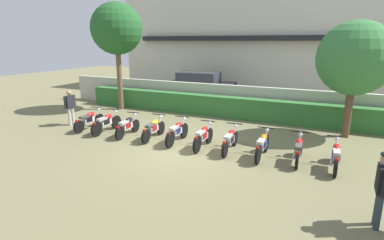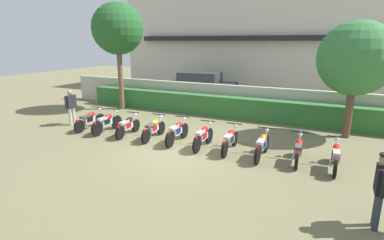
# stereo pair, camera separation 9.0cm
# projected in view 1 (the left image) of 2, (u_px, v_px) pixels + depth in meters

# --- Properties ---
(ground) EXTENTS (60.00, 60.00, 0.00)m
(ground) POSITION_uv_depth(u_px,v_px,m) (179.00, 152.00, 11.13)
(ground) COLOR olive
(building) EXTENTS (23.37, 6.50, 7.79)m
(building) POSITION_uv_depth(u_px,v_px,m) (272.00, 41.00, 23.98)
(building) COLOR beige
(building) RESTS_ON ground
(compound_wall) EXTENTS (22.20, 0.30, 1.61)m
(compound_wall) POSITION_uv_depth(u_px,v_px,m) (234.00, 100.00, 16.63)
(compound_wall) COLOR #BCB7A8
(compound_wall) RESTS_ON ground
(hedge_row) EXTENTS (17.76, 0.70, 1.09)m
(hedge_row) POSITION_uv_depth(u_px,v_px,m) (230.00, 107.00, 16.08)
(hedge_row) COLOR #337033
(hedge_row) RESTS_ON ground
(parked_car) EXTENTS (4.59, 2.26, 1.89)m
(parked_car) POSITION_uv_depth(u_px,v_px,m) (201.00, 86.00, 20.77)
(parked_car) COLOR black
(parked_car) RESTS_ON ground
(tree_near_inspector) EXTENTS (2.88, 2.88, 6.04)m
(tree_near_inspector) POSITION_uv_depth(u_px,v_px,m) (117.00, 29.00, 17.05)
(tree_near_inspector) COLOR brown
(tree_near_inspector) RESTS_ON ground
(tree_far_side) EXTENTS (2.98, 2.98, 4.75)m
(tree_far_side) POSITION_uv_depth(u_px,v_px,m) (355.00, 59.00, 12.16)
(tree_far_side) COLOR brown
(tree_far_side) RESTS_ON ground
(motorcycle_in_row_0) EXTENTS (0.60, 1.93, 0.95)m
(motorcycle_in_row_0) POSITION_uv_depth(u_px,v_px,m) (89.00, 120.00, 13.89)
(motorcycle_in_row_0) COLOR black
(motorcycle_in_row_0) RESTS_ON ground
(motorcycle_in_row_1) EXTENTS (0.60, 1.93, 0.97)m
(motorcycle_in_row_1) POSITION_uv_depth(u_px,v_px,m) (106.00, 122.00, 13.41)
(motorcycle_in_row_1) COLOR black
(motorcycle_in_row_1) RESTS_ON ground
(motorcycle_in_row_2) EXTENTS (0.60, 1.79, 0.94)m
(motorcycle_in_row_2) POSITION_uv_depth(u_px,v_px,m) (127.00, 126.00, 12.94)
(motorcycle_in_row_2) COLOR black
(motorcycle_in_row_2) RESTS_ON ground
(motorcycle_in_row_3) EXTENTS (0.60, 1.88, 0.95)m
(motorcycle_in_row_3) POSITION_uv_depth(u_px,v_px,m) (153.00, 129.00, 12.52)
(motorcycle_in_row_3) COLOR black
(motorcycle_in_row_3) RESTS_ON ground
(motorcycle_in_row_4) EXTENTS (0.60, 1.95, 0.97)m
(motorcycle_in_row_4) POSITION_uv_depth(u_px,v_px,m) (177.00, 132.00, 12.05)
(motorcycle_in_row_4) COLOR black
(motorcycle_in_row_4) RESTS_ON ground
(motorcycle_in_row_5) EXTENTS (0.60, 1.83, 0.96)m
(motorcycle_in_row_5) POSITION_uv_depth(u_px,v_px,m) (203.00, 136.00, 11.47)
(motorcycle_in_row_5) COLOR black
(motorcycle_in_row_5) RESTS_ON ground
(motorcycle_in_row_6) EXTENTS (0.60, 1.92, 0.94)m
(motorcycle_in_row_6) POSITION_uv_depth(u_px,v_px,m) (230.00, 140.00, 11.10)
(motorcycle_in_row_6) COLOR black
(motorcycle_in_row_6) RESTS_ON ground
(motorcycle_in_row_7) EXTENTS (0.60, 1.92, 0.97)m
(motorcycle_in_row_7) POSITION_uv_depth(u_px,v_px,m) (262.00, 145.00, 10.49)
(motorcycle_in_row_7) COLOR black
(motorcycle_in_row_7) RESTS_ON ground
(motorcycle_in_row_8) EXTENTS (0.60, 1.80, 0.94)m
(motorcycle_in_row_8) POSITION_uv_depth(u_px,v_px,m) (298.00, 150.00, 10.10)
(motorcycle_in_row_8) COLOR black
(motorcycle_in_row_8) RESTS_ON ground
(motorcycle_in_row_9) EXTENTS (0.60, 1.89, 0.96)m
(motorcycle_in_row_9) POSITION_uv_depth(u_px,v_px,m) (336.00, 156.00, 9.55)
(motorcycle_in_row_9) COLOR black
(motorcycle_in_row_9) RESTS_ON ground
(inspector_person) EXTENTS (0.23, 0.68, 1.69)m
(inspector_person) POSITION_uv_depth(u_px,v_px,m) (70.00, 105.00, 14.46)
(inspector_person) COLOR beige
(inspector_person) RESTS_ON ground
(officer_0) EXTENTS (0.24, 0.68, 1.70)m
(officer_0) POSITION_uv_depth(u_px,v_px,m) (382.00, 184.00, 6.40)
(officer_0) COLOR #28333D
(officer_0) RESTS_ON ground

